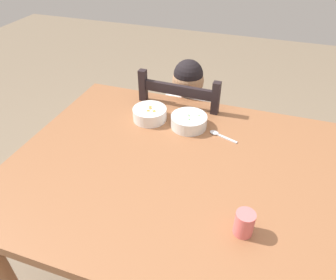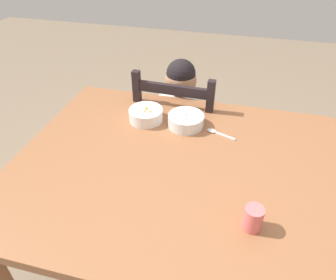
{
  "view_description": "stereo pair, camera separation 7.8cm",
  "coord_description": "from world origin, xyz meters",
  "px_view_note": "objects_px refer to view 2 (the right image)",
  "views": [
    {
      "loc": [
        0.27,
        -0.89,
        1.59
      ],
      "look_at": [
        -0.06,
        0.08,
        0.82
      ],
      "focal_mm": 33.53,
      "sensor_mm": 36.0,
      "label": 1
    },
    {
      "loc": [
        0.19,
        -0.91,
        1.59
      ],
      "look_at": [
        -0.06,
        0.08,
        0.82
      ],
      "focal_mm": 33.53,
      "sensor_mm": 36.0,
      "label": 2
    }
  ],
  "objects_px": {
    "bowl_of_peas": "(186,120)",
    "drinking_cup": "(253,218)",
    "child_figure": "(179,116)",
    "spoon": "(216,132)",
    "bowl_of_carrots": "(146,114)",
    "dining_table": "(177,183)",
    "dining_chair": "(178,140)"
  },
  "relations": [
    {
      "from": "dining_chair",
      "to": "spoon",
      "type": "relative_size",
      "value": 6.93
    },
    {
      "from": "dining_chair",
      "to": "bowl_of_peas",
      "type": "distance_m",
      "value": 0.47
    },
    {
      "from": "dining_chair",
      "to": "bowl_of_peas",
      "type": "height_order",
      "value": "dining_chair"
    },
    {
      "from": "dining_table",
      "to": "bowl_of_carrots",
      "type": "bearing_deg",
      "value": 128.23
    },
    {
      "from": "dining_table",
      "to": "spoon",
      "type": "xyz_separation_m",
      "value": [
        0.12,
        0.25,
        0.1
      ]
    },
    {
      "from": "bowl_of_peas",
      "to": "spoon",
      "type": "xyz_separation_m",
      "value": [
        0.14,
        -0.02,
        -0.03
      ]
    },
    {
      "from": "bowl_of_peas",
      "to": "drinking_cup",
      "type": "bearing_deg",
      "value": -58.08
    },
    {
      "from": "child_figure",
      "to": "bowl_of_carrots",
      "type": "distance_m",
      "value": 0.35
    },
    {
      "from": "bowl_of_carrots",
      "to": "drinking_cup",
      "type": "bearing_deg",
      "value": -45.02
    },
    {
      "from": "dining_table",
      "to": "bowl_of_carrots",
      "type": "xyz_separation_m",
      "value": [
        -0.22,
        0.28,
        0.13
      ]
    },
    {
      "from": "spoon",
      "to": "bowl_of_carrots",
      "type": "bearing_deg",
      "value": 175.92
    },
    {
      "from": "child_figure",
      "to": "spoon",
      "type": "relative_size",
      "value": 7.06
    },
    {
      "from": "bowl_of_peas",
      "to": "dining_table",
      "type": "bearing_deg",
      "value": -84.75
    },
    {
      "from": "child_figure",
      "to": "bowl_of_carrots",
      "type": "relative_size",
      "value": 6.0
    },
    {
      "from": "child_figure",
      "to": "dining_chair",
      "type": "bearing_deg",
      "value": 106.93
    },
    {
      "from": "child_figure",
      "to": "bowl_of_peas",
      "type": "bearing_deg",
      "value": -71.8
    },
    {
      "from": "spoon",
      "to": "drinking_cup",
      "type": "distance_m",
      "value": 0.52
    },
    {
      "from": "bowl_of_carrots",
      "to": "drinking_cup",
      "type": "relative_size",
      "value": 1.87
    },
    {
      "from": "bowl_of_carrots",
      "to": "spoon",
      "type": "bearing_deg",
      "value": -4.08
    },
    {
      "from": "bowl_of_carrots",
      "to": "dining_table",
      "type": "bearing_deg",
      "value": -51.77
    },
    {
      "from": "dining_chair",
      "to": "bowl_of_peas",
      "type": "xyz_separation_m",
      "value": [
        0.1,
        -0.3,
        0.35
      ]
    },
    {
      "from": "drinking_cup",
      "to": "bowl_of_peas",
      "type": "bearing_deg",
      "value": 121.92
    },
    {
      "from": "drinking_cup",
      "to": "bowl_of_carrots",
      "type": "bearing_deg",
      "value": 134.98
    },
    {
      "from": "child_figure",
      "to": "spoon",
      "type": "xyz_separation_m",
      "value": [
        0.24,
        -0.32,
        0.15
      ]
    },
    {
      "from": "child_figure",
      "to": "bowl_of_carrots",
      "type": "height_order",
      "value": "child_figure"
    },
    {
      "from": "child_figure",
      "to": "spoon",
      "type": "bearing_deg",
      "value": -52.92
    },
    {
      "from": "child_figure",
      "to": "drinking_cup",
      "type": "height_order",
      "value": "child_figure"
    },
    {
      "from": "dining_chair",
      "to": "drinking_cup",
      "type": "bearing_deg",
      "value": -62.78
    },
    {
      "from": "drinking_cup",
      "to": "spoon",
      "type": "bearing_deg",
      "value": 109.79
    },
    {
      "from": "dining_chair",
      "to": "spoon",
      "type": "height_order",
      "value": "dining_chair"
    },
    {
      "from": "child_figure",
      "to": "bowl_of_carrots",
      "type": "xyz_separation_m",
      "value": [
        -0.1,
        -0.29,
        0.17
      ]
    },
    {
      "from": "dining_table",
      "to": "spoon",
      "type": "distance_m",
      "value": 0.3
    }
  ]
}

